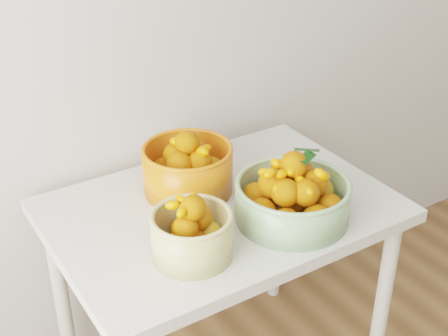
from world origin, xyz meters
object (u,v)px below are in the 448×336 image
(bowl_cream, at_px, (192,233))
(bowl_orange, at_px, (188,168))
(bowl_green, at_px, (292,197))
(table, at_px, (221,231))

(bowl_cream, bearing_deg, bowl_orange, 62.47)
(bowl_cream, height_order, bowl_green, bowl_green)
(bowl_cream, height_order, bowl_orange, bowl_orange)
(table, height_order, bowl_orange, bowl_orange)
(table, xyz_separation_m, bowl_green, (0.13, -0.17, 0.17))
(table, bearing_deg, bowl_cream, -139.45)
(table, distance_m, bowl_green, 0.27)
(table, relative_size, bowl_cream, 4.18)
(bowl_cream, relative_size, bowl_orange, 0.76)
(table, height_order, bowl_green, bowl_green)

